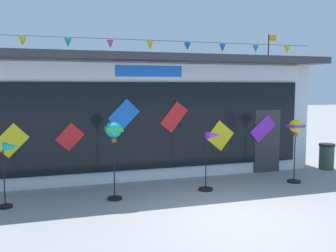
# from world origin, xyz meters

# --- Properties ---
(ground_plane) EXTENTS (80.00, 80.00, 0.00)m
(ground_plane) POSITION_xyz_m (0.00, 0.00, 0.00)
(ground_plane) COLOR gray
(kite_shop_building) EXTENTS (11.26, 4.90, 4.85)m
(kite_shop_building) POSITION_xyz_m (-0.86, 5.75, 1.85)
(kite_shop_building) COLOR silver
(kite_shop_building) RESTS_ON ground_plane
(wind_spinner_far_left) EXTENTS (0.53, 0.32, 1.50)m
(wind_spinner_far_left) POSITION_xyz_m (-4.53, 2.27, 0.98)
(wind_spinner_far_left) COLOR black
(wind_spinner_far_left) RESTS_ON ground_plane
(wind_spinner_left) EXTENTS (0.40, 0.40, 1.92)m
(wind_spinner_left) POSITION_xyz_m (-2.16, 2.14, 1.56)
(wind_spinner_left) COLOR black
(wind_spinner_left) RESTS_ON ground_plane
(wind_spinner_center_left) EXTENTS (0.64, 0.37, 1.57)m
(wind_spinner_center_left) POSITION_xyz_m (0.43, 2.25, 0.98)
(wind_spinner_center_left) COLOR black
(wind_spinner_center_left) RESTS_ON ground_plane
(wind_spinner_center_right) EXTENTS (0.39, 0.39, 1.81)m
(wind_spinner_center_right) POSITION_xyz_m (3.05, 2.27, 1.41)
(wind_spinner_center_right) COLOR black
(wind_spinner_center_right) RESTS_ON ground_plane
(trash_bin) EXTENTS (0.52, 0.52, 0.85)m
(trash_bin) POSITION_xyz_m (5.18, 3.48, 0.43)
(trash_bin) COLOR #2D4238
(trash_bin) RESTS_ON ground_plane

